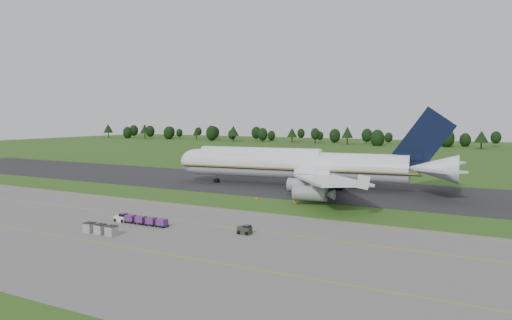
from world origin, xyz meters
The scene contains 10 objects.
ground centered at (0.00, 0.00, 0.00)m, with size 600.00×600.00×0.00m, color #294C17.
apron centered at (0.00, -34.00, 0.03)m, with size 300.00×52.00×0.06m, color #61615C.
taxiway centered at (0.00, 28.00, 0.04)m, with size 300.00×40.00×0.08m, color black.
apron_markings centered at (0.00, -26.98, 0.06)m, with size 300.00×30.20×0.01m.
tree_line centered at (-17.06, 220.23, 6.13)m, with size 526.89×22.18×11.96m.
aircraft centered at (0.55, 27.02, 6.01)m, with size 75.23×72.54×21.05m.
baggage_train centered at (-5.70, -27.40, 0.80)m, with size 11.40×1.46×1.40m.
utility_cart centered at (13.98, -24.89, 0.63)m, with size 2.15×1.49×1.17m.
uld_row centered at (-6.12, -36.02, 0.86)m, with size 6.42×1.62×1.60m.
edge_markers centered at (4.70, 4.45, 0.27)m, with size 9.86×0.30×0.60m.
Camera 1 is at (53.25, -92.30, 18.90)m, focal length 35.00 mm.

